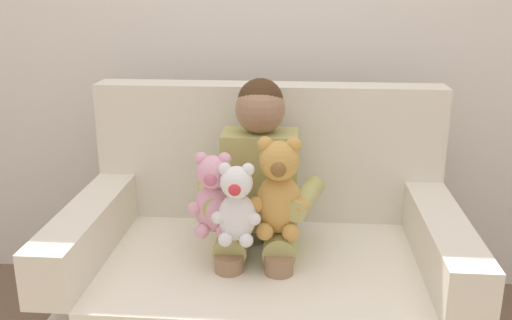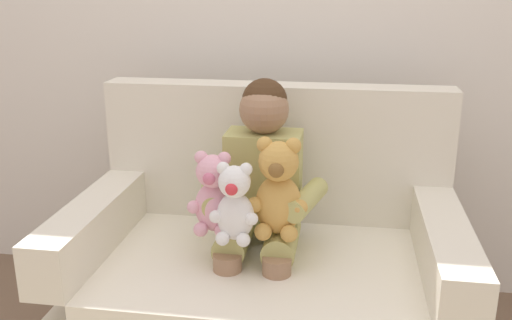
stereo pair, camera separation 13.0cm
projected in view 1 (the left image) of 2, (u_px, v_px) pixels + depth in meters
armchair at (263, 280)px, 2.05m from camera, size 1.31×0.84×0.95m
seated_child at (259, 189)px, 1.97m from camera, size 0.45×0.39×0.82m
plush_white at (237, 206)px, 1.78m from camera, size 0.15×0.12×0.26m
plush_pink at (214, 196)px, 1.83m from camera, size 0.16×0.13×0.27m
plush_honey at (279, 190)px, 1.82m from camera, size 0.19×0.16×0.33m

